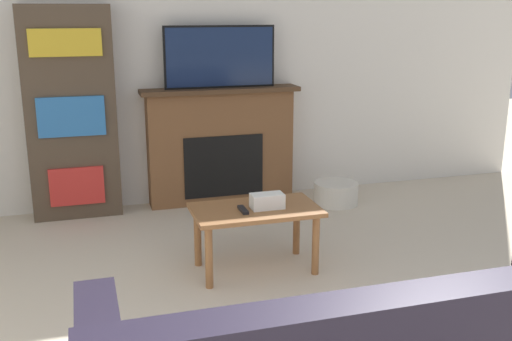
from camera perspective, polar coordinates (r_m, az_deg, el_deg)
wall_back at (r=5.49m, az=-5.95°, el=10.93°), size 6.82×0.06×2.70m
fireplace at (r=5.51m, az=-3.37°, el=2.43°), size 1.43×0.28×1.06m
tv at (r=5.37m, az=-3.45°, el=10.75°), size 1.00×0.03×0.55m
coffee_table at (r=4.06m, az=-0.04°, el=-4.53°), size 0.85×0.49×0.45m
tissue_box at (r=4.01m, az=1.07°, el=-2.92°), size 0.22×0.12×0.10m
remote_control at (r=3.96m, az=-1.24°, el=-3.76°), size 0.04×0.15×0.02m
bookshelf at (r=5.28m, az=-17.17°, el=5.16°), size 0.73×0.29×1.78m
storage_basket at (r=5.58m, az=7.63°, el=-2.14°), size 0.41×0.41×0.20m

